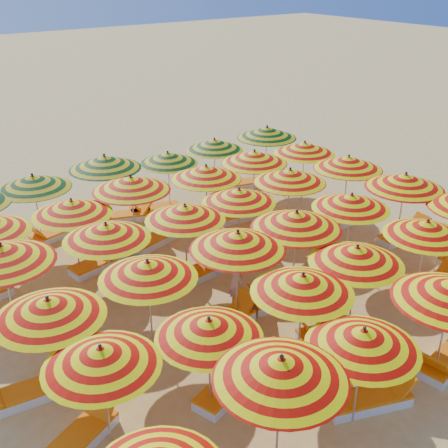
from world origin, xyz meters
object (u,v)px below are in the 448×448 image
(umbrella_18, at_px, (2,254))
(umbrella_34, at_px, (214,145))
(lounger_12, at_px, (280,299))
(lounger_18, at_px, (333,223))
(umbrella_21, at_px, (239,196))
(umbrella_20, at_px, (185,213))
(umbrella_22, at_px, (290,176))
(umbrella_19, at_px, (106,232))
(umbrella_28, at_px, (254,157))
(lounger_15, at_px, (41,320))
(umbrella_32, at_px, (105,162))
(lounger_2, at_px, (447,361))
(lounger_21, at_px, (152,241))
(lounger_24, at_px, (128,216))
(lounger_13, at_px, (334,269))
(umbrella_14, at_px, (238,241))
(lounger_17, at_px, (222,258))
(umbrella_10, at_px, (427,229))
(umbrella_25, at_px, (72,207))
(lounger_26, at_px, (252,182))
(lounger_14, at_px, (404,235))
(umbrella_27, at_px, (206,172))
(lounger_22, at_px, (243,214))
(umbrella_16, at_px, (351,202))
(umbrella_17, at_px, (405,181))
(umbrella_31, at_px, (33,182))
(umbrella_23, at_px, (348,163))
(umbrella_33, at_px, (168,158))
(lounger_25, at_px, (154,209))
(umbrella_26, at_px, (131,184))
(lounger_1, at_px, (370,399))
(umbrella_35, at_px, (267,132))
(umbrella_13, at_px, (148,270))
(beachgoer_a, at_px, (236,282))
(lounger_7, at_px, (332,333))
(lounger_8, at_px, (430,284))
(lounger_20, at_px, (100,263))
(umbrella_2, at_px, (363,339))
(umbrella_15, at_px, (296,220))
(lounger_10, at_px, (29,393))
(lounger_23, at_px, (55,233))
(umbrella_1, at_px, (281,369))
(lounger_16, at_px, (205,270))
(umbrella_7, at_px, (209,328))
(umbrella_12, at_px, (49,308))
(lounger_6, at_px, (230,385))

(umbrella_18, distance_m, umbrella_34, 9.77)
(lounger_12, relative_size, lounger_18, 1.02)
(umbrella_18, bearing_deg, umbrella_21, -0.66)
(umbrella_20, height_order, umbrella_22, umbrella_22)
(umbrella_19, bearing_deg, umbrella_28, 18.49)
(lounger_15, relative_size, lounger_18, 1.00)
(umbrella_32, relative_size, lounger_2, 1.46)
(lounger_21, relative_size, lounger_24, 1.00)
(lounger_13, bearing_deg, umbrella_22, -96.26)
(umbrella_14, xyz_separation_m, lounger_17, (1.31, 2.42, -1.96))
(umbrella_10, bearing_deg, umbrella_25, 135.97)
(lounger_26, bearing_deg, lounger_14, -69.16)
(umbrella_27, relative_size, lounger_24, 1.47)
(umbrella_28, distance_m, lounger_22, 1.98)
(umbrella_16, height_order, lounger_13, umbrella_16)
(umbrella_17, bearing_deg, umbrella_31, 142.82)
(umbrella_23, bearing_deg, umbrella_34, 114.85)
(umbrella_32, bearing_deg, umbrella_27, -48.24)
(umbrella_14, distance_m, umbrella_33, 6.87)
(lounger_21, xyz_separation_m, lounger_25, (1.26, 2.08, 0.00))
(umbrella_26, bearing_deg, lounger_1, -86.23)
(umbrella_31, distance_m, umbrella_35, 8.82)
(umbrella_23, relative_size, umbrella_33, 1.15)
(umbrella_10, xyz_separation_m, umbrella_34, (-0.17, 8.82, -0.03))
(umbrella_13, relative_size, umbrella_26, 0.99)
(beachgoer_a, bearing_deg, lounger_7, -148.91)
(lounger_8, relative_size, lounger_20, 1.00)
(umbrella_2, height_order, lounger_7, umbrella_2)
(umbrella_2, relative_size, umbrella_15, 1.01)
(umbrella_34, bearing_deg, lounger_10, -144.55)
(lounger_23, bearing_deg, lounger_24, 162.15)
(umbrella_14, height_order, lounger_24, umbrella_14)
(umbrella_1, distance_m, lounger_25, 11.35)
(umbrella_21, distance_m, lounger_16, 2.29)
(umbrella_19, xyz_separation_m, lounger_26, (7.99, 4.19, -1.85))
(lounger_20, bearing_deg, lounger_22, -7.96)
(umbrella_26, height_order, lounger_25, umbrella_26)
(umbrella_7, distance_m, lounger_10, 4.02)
(umbrella_19, distance_m, lounger_12, 4.67)
(umbrella_7, relative_size, umbrella_32, 0.95)
(lounger_26, height_order, beachgoer_a, beachgoer_a)
(umbrella_27, xyz_separation_m, lounger_13, (1.37, -4.26, -1.90))
(umbrella_28, bearing_deg, umbrella_12, -152.48)
(lounger_17, relative_size, beachgoer_a, 1.25)
(lounger_26, bearing_deg, lounger_10, -137.18)
(umbrella_18, xyz_separation_m, umbrella_25, (2.35, 1.85, -0.15))
(umbrella_31, relative_size, lounger_2, 1.47)
(umbrella_25, height_order, lounger_6, umbrella_25)
(lounger_17, distance_m, lounger_18, 4.35)
(umbrella_23, bearing_deg, lounger_14, -75.19)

